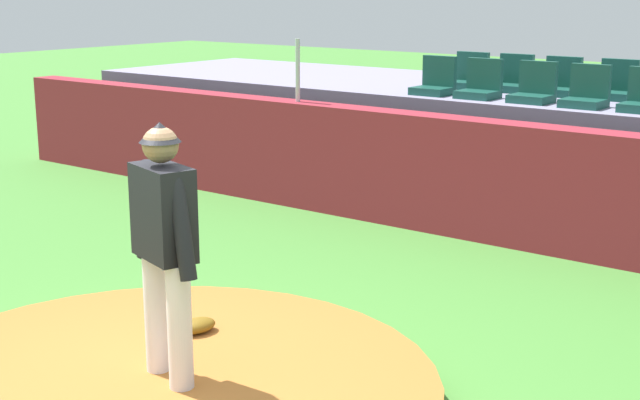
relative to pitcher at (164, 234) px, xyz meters
The scene contains 14 objects.
pitchers_mound 1.16m from the pitcher, 118.15° to the right, with size 3.94×3.94×0.27m, color #AF682C.
pitcher is the anchor object (origin of this frame).
fielding_glove 1.27m from the pitcher, 121.96° to the left, with size 0.30×0.20×0.11m, color brown.
brick_barrier 5.29m from the pitcher, 90.69° to the left, with size 16.95×0.40×1.38m, color maroon.
fence_post_left 6.13m from the pitcher, 120.53° to the left, with size 0.06×0.06×0.81m, color silver.
bleacher_platform 7.73m from the pitcher, 90.47° to the left, with size 15.90×3.33×1.45m, color gray.
stadium_chair_0 6.80m from the pitcher, 105.34° to the left, with size 0.48×0.44×0.50m.
stadium_chair_1 6.66m from the pitcher, 99.80° to the left, with size 0.48×0.44×0.50m.
stadium_chair_2 6.60m from the pitcher, 93.54° to the left, with size 0.48×0.44×0.50m.
stadium_chair_3 6.56m from the pitcher, 87.59° to the left, with size 0.48×0.44×0.50m.
stadium_chair_6 7.68m from the pitcher, 103.46° to the left, with size 0.48×0.44×0.50m.
stadium_chair_7 7.58m from the pitcher, 98.57° to the left, with size 0.48×0.44×0.50m.
stadium_chair_8 7.48m from the pitcher, 93.36° to the left, with size 0.48×0.44×0.50m.
stadium_chair_9 7.51m from the pitcher, 87.73° to the left, with size 0.48×0.44×0.50m.
Camera 1 is at (4.31, -3.76, 2.88)m, focal length 50.49 mm.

